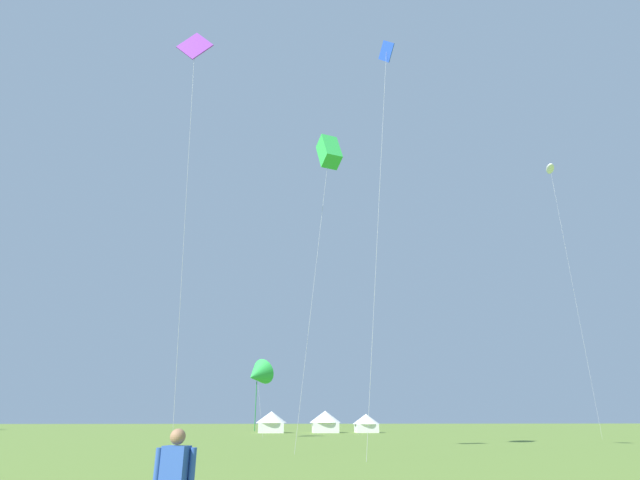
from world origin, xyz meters
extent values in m
cube|color=blue|center=(3.69, 22.00, 24.97)|extent=(0.78, 1.60, 1.71)
cylinder|color=#B2B2B7|center=(2.47, 21.34, 12.49)|extent=(2.45, 1.34, 24.97)
ellipsoid|color=white|center=(29.82, 46.95, 30.94)|extent=(1.93, 2.75, 0.89)
cylinder|color=#B2B2B7|center=(29.30, 46.08, 15.47)|extent=(1.06, 1.76, 30.94)
cube|color=green|center=(0.37, 28.02, 20.67)|extent=(1.89, 2.50, 2.83)
cylinder|color=#B2B2B7|center=(-0.77, 26.99, 10.34)|extent=(2.30, 2.10, 20.68)
cube|color=purple|center=(-8.97, 22.18, 24.68)|extent=(2.47, 0.41, 2.47)
cylinder|color=#B2B2B7|center=(-8.25, 21.40, 12.34)|extent=(1.46, 1.59, 24.68)
cone|color=green|center=(-5.42, 51.60, 6.41)|extent=(4.15, 4.22, 3.43)
cylinder|color=#207C31|center=(-5.42, 51.60, 3.16)|extent=(0.09, 0.09, 5.04)
cylinder|color=#B2B2B7|center=(-4.93, 50.63, 3.21)|extent=(0.99, 1.96, 6.42)
cube|color=#2D51AD|center=(-4.21, 4.31, 1.20)|extent=(0.41, 0.33, 0.60)
sphere|color=#9E7051|center=(-4.21, 4.31, 1.62)|extent=(0.22, 0.22, 0.22)
cylinder|color=#2D51AD|center=(-4.45, 4.31, 1.20)|extent=(0.09, 0.09, 0.55)
cylinder|color=#2D51AD|center=(-3.97, 4.31, 1.20)|extent=(0.09, 0.09, 0.55)
cube|color=white|center=(-3.98, 69.24, 0.66)|extent=(3.51, 3.51, 1.31)
cone|color=white|center=(-3.98, 69.24, 2.08)|extent=(4.38, 4.38, 1.53)
cube|color=white|center=(3.65, 69.24, 0.67)|extent=(3.59, 3.59, 1.35)
cone|color=white|center=(3.65, 69.24, 2.13)|extent=(4.49, 4.49, 1.57)
cube|color=white|center=(9.52, 69.24, 0.58)|extent=(3.08, 3.08, 1.16)
cone|color=white|center=(9.52, 69.24, 1.83)|extent=(3.85, 3.85, 1.35)
camera|label=1|loc=(-2.74, -3.27, 1.86)|focal=26.94mm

